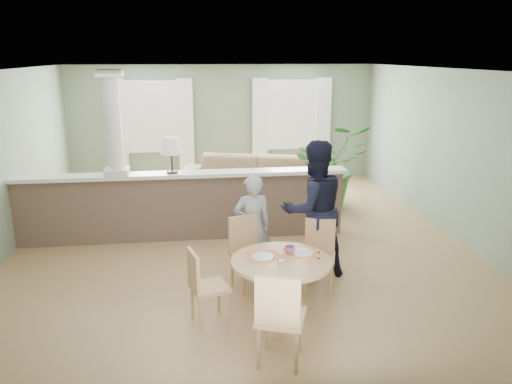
{
  "coord_description": "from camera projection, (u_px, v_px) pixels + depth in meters",
  "views": [
    {
      "loc": [
        -0.73,
        -7.58,
        2.92
      ],
      "look_at": [
        0.13,
        -1.0,
        1.08
      ],
      "focal_mm": 35.0,
      "sensor_mm": 36.0,
      "label": 1
    }
  ],
  "objects": [
    {
      "name": "ground",
      "position": [
        240.0,
        240.0,
        8.11
      ],
      "size": [
        8.0,
        8.0,
        0.0
      ],
      "primitive_type": "plane",
      "color": "tan",
      "rests_on": "ground"
    },
    {
      "name": "room_shell",
      "position": [
        234.0,
        124.0,
        8.22
      ],
      "size": [
        7.02,
        8.02,
        2.71
      ],
      "color": "gray",
      "rests_on": "ground"
    },
    {
      "name": "pony_wall",
      "position": [
        178.0,
        197.0,
        7.99
      ],
      "size": [
        5.32,
        0.38,
        2.7
      ],
      "color": "brown",
      "rests_on": "ground"
    },
    {
      "name": "sofa",
      "position": [
        255.0,
        181.0,
        10.06
      ],
      "size": [
        3.32,
        2.02,
        0.91
      ],
      "primitive_type": "imported",
      "rotation": [
        0.0,
        0.0,
        -0.28
      ],
      "color": "#806246",
      "rests_on": "ground"
    },
    {
      "name": "houseplant",
      "position": [
        329.0,
        165.0,
        9.72
      ],
      "size": [
        1.65,
        1.48,
        1.65
      ],
      "primitive_type": "imported",
      "rotation": [
        0.0,
        0.0,
        0.13
      ],
      "color": "#2C6629",
      "rests_on": "ground"
    },
    {
      "name": "dining_table",
      "position": [
        281.0,
        271.0,
        5.65
      ],
      "size": [
        1.14,
        1.14,
        0.78
      ],
      "rotation": [
        0.0,
        0.0,
        0.23
      ],
      "color": "tan",
      "rests_on": "ground"
    },
    {
      "name": "chair_far_boy",
      "position": [
        247.0,
        249.0,
        6.4
      ],
      "size": [
        0.53,
        0.53,
        0.92
      ],
      "rotation": [
        0.0,
        0.0,
        0.34
      ],
      "color": "tan",
      "rests_on": "ground"
    },
    {
      "name": "chair_far_man",
      "position": [
        319.0,
        251.0,
        6.35
      ],
      "size": [
        0.51,
        0.51,
        0.9
      ],
      "rotation": [
        0.0,
        0.0,
        -0.31
      ],
      "color": "tan",
      "rests_on": "ground"
    },
    {
      "name": "chair_near",
      "position": [
        280.0,
        315.0,
        4.71
      ],
      "size": [
        0.57,
        0.57,
        0.98
      ],
      "rotation": [
        0.0,
        0.0,
        2.79
      ],
      "color": "tan",
      "rests_on": "ground"
    },
    {
      "name": "chair_side",
      "position": [
        204.0,
        284.0,
        5.5
      ],
      "size": [
        0.48,
        0.48,
        0.87
      ],
      "rotation": [
        0.0,
        0.0,
        1.84
      ],
      "color": "tan",
      "rests_on": "ground"
    },
    {
      "name": "child_person",
      "position": [
        252.0,
        226.0,
        6.67
      ],
      "size": [
        0.53,
        0.37,
        1.4
      ],
      "primitive_type": "imported",
      "rotation": [
        0.0,
        0.0,
        3.21
      ],
      "color": "gray",
      "rests_on": "ground"
    },
    {
      "name": "man_person",
      "position": [
        313.0,
        210.0,
        6.61
      ],
      "size": [
        1.03,
        0.88,
        1.86
      ],
      "primitive_type": "imported",
      "rotation": [
        0.0,
        0.0,
        3.35
      ],
      "color": "black",
      "rests_on": "ground"
    }
  ]
}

